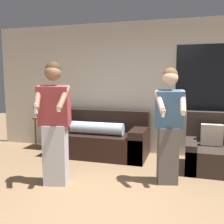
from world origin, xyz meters
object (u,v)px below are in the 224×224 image
person_left (55,123)px  armchair (211,152)px  person_right (169,125)px  couch (99,139)px  side_table (47,122)px

person_left → armchair: bearing=31.0°
person_right → couch: bearing=143.6°
armchair → person_left: bearing=-149.0°
armchair → couch: bearing=174.2°
couch → person_right: (1.44, -1.06, 0.56)m
side_table → person_right: person_right is taller
armchair → person_left: 2.70m
person_left → person_right: size_ratio=1.05×
couch → person_left: (-0.14, -1.57, 0.59)m
couch → person_left: size_ratio=1.07×
side_table → person_left: (1.15, -1.75, 0.33)m
armchair → person_right: size_ratio=0.56×
person_right → armchair: bearing=51.6°
couch → side_table: size_ratio=2.23×
person_left → person_right: bearing=17.7°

